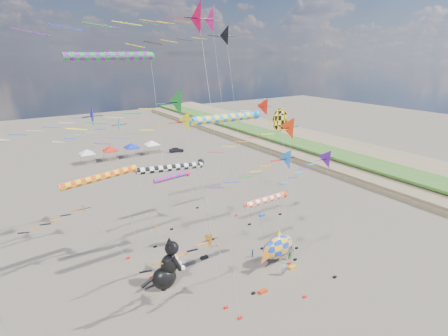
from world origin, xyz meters
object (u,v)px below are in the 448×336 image
at_px(cat_inflatable, 166,263).
at_px(child_green, 290,256).
at_px(child_blue, 253,253).
at_px(parked_car, 176,150).
at_px(person_adult, 284,268).
at_px(fish_inflatable, 277,247).

height_order(cat_inflatable, child_green, cat_inflatable).
relative_size(child_blue, parked_car, 0.30).
distance_m(person_adult, child_green, 3.19).
bearing_deg(parked_car, person_adult, -175.09).
relative_size(cat_inflatable, person_adult, 2.98).
bearing_deg(fish_inflatable, child_blue, 124.43).
xyz_separation_m(cat_inflatable, fish_inflatable, (12.34, -3.16, -0.55)).
height_order(fish_inflatable, person_adult, fish_inflatable).
relative_size(person_adult, parked_car, 0.49).
relative_size(child_green, child_blue, 0.95).
relative_size(fish_inflatable, person_adult, 3.24).
bearing_deg(child_blue, cat_inflatable, 137.16).
relative_size(fish_inflatable, parked_car, 1.59).
xyz_separation_m(fish_inflatable, child_green, (1.67, -0.42, -1.58)).
xyz_separation_m(person_adult, child_green, (2.61, 1.79, -0.37)).
height_order(child_green, parked_car, parked_car).
distance_m(cat_inflatable, child_blue, 10.91).
bearing_deg(parked_car, cat_inflatable, 171.25).
distance_m(cat_inflatable, fish_inflatable, 12.75).
height_order(person_adult, child_blue, person_adult).
distance_m(person_adult, child_blue, 4.70).
height_order(fish_inflatable, child_green, fish_inflatable).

